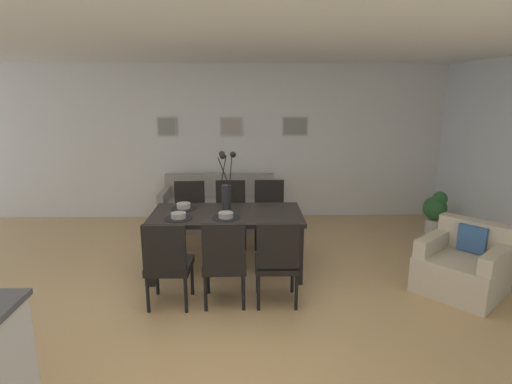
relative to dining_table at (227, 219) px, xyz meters
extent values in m
plane|color=tan|center=(0.00, -0.91, -0.66)|extent=(9.00, 9.00, 0.00)
cube|color=silver|center=(0.00, 2.34, 0.64)|extent=(9.00, 0.10, 2.60)
cube|color=white|center=(0.00, -0.51, 1.98)|extent=(9.00, 7.20, 0.08)
cube|color=black|center=(0.00, 0.00, 0.05)|extent=(1.80, 0.93, 0.05)
cube|color=black|center=(0.84, 0.40, -0.32)|extent=(0.07, 0.07, 0.69)
cube|color=black|center=(-0.84, 0.40, -0.32)|extent=(0.07, 0.07, 0.69)
cube|color=black|center=(0.84, -0.40, -0.32)|extent=(0.07, 0.07, 0.69)
cube|color=black|center=(-0.84, -0.40, -0.32)|extent=(0.07, 0.07, 0.69)
cube|color=black|center=(-0.55, -0.81, -0.24)|extent=(0.46, 0.46, 0.08)
cube|color=black|center=(-0.56, -0.99, 0.02)|extent=(0.42, 0.08, 0.48)
cylinder|color=black|center=(-0.35, -0.62, -0.47)|extent=(0.04, 0.04, 0.38)
cylinder|color=black|center=(-0.73, -0.61, -0.47)|extent=(0.04, 0.04, 0.38)
cylinder|color=black|center=(-0.37, -1.00, -0.47)|extent=(0.04, 0.04, 0.38)
cylinder|color=black|center=(-0.75, -0.99, -0.47)|extent=(0.04, 0.04, 0.38)
cube|color=black|center=(-0.56, 0.78, -0.24)|extent=(0.46, 0.46, 0.08)
cube|color=black|center=(-0.56, 0.97, 0.02)|extent=(0.42, 0.08, 0.48)
cylinder|color=black|center=(-0.74, 0.58, -0.47)|extent=(0.04, 0.04, 0.38)
cylinder|color=black|center=(-0.36, 0.60, -0.47)|extent=(0.04, 0.04, 0.38)
cylinder|color=black|center=(-0.75, 0.96, -0.47)|extent=(0.04, 0.04, 0.38)
cylinder|color=black|center=(-0.37, 0.98, -0.47)|extent=(0.04, 0.04, 0.38)
cube|color=black|center=(0.01, -0.78, -0.24)|extent=(0.45, 0.45, 0.08)
cube|color=black|center=(0.01, -0.97, 0.02)|extent=(0.42, 0.07, 0.48)
cylinder|color=black|center=(0.19, -0.59, -0.47)|extent=(0.04, 0.04, 0.38)
cylinder|color=black|center=(-0.19, -0.60, -0.47)|extent=(0.04, 0.04, 0.38)
cylinder|color=black|center=(0.20, -0.97, -0.47)|extent=(0.04, 0.04, 0.38)
cylinder|color=black|center=(-0.18, -0.98, -0.47)|extent=(0.04, 0.04, 0.38)
cube|color=black|center=(0.02, 0.82, -0.24)|extent=(0.45, 0.45, 0.08)
cube|color=black|center=(0.02, 1.01, 0.02)|extent=(0.42, 0.07, 0.48)
cylinder|color=black|center=(-0.16, 0.62, -0.47)|extent=(0.04, 0.04, 0.38)
cylinder|color=black|center=(0.22, 0.63, -0.47)|extent=(0.04, 0.04, 0.38)
cylinder|color=black|center=(-0.17, 1.00, -0.47)|extent=(0.04, 0.04, 0.38)
cylinder|color=black|center=(0.21, 1.01, -0.47)|extent=(0.04, 0.04, 0.38)
cube|color=black|center=(0.54, -0.79, -0.24)|extent=(0.44, 0.44, 0.08)
cube|color=black|center=(0.54, -0.98, 0.02)|extent=(0.42, 0.06, 0.48)
cylinder|color=black|center=(0.74, -0.60, -0.47)|extent=(0.04, 0.04, 0.38)
cylinder|color=black|center=(0.36, -0.60, -0.47)|extent=(0.04, 0.04, 0.38)
cylinder|color=black|center=(0.73, -0.98, -0.47)|extent=(0.04, 0.04, 0.38)
cylinder|color=black|center=(0.35, -0.98, -0.47)|extent=(0.04, 0.04, 0.38)
cube|color=black|center=(0.57, 0.82, -0.24)|extent=(0.45, 0.45, 0.08)
cube|color=black|center=(0.57, 1.01, 0.02)|extent=(0.42, 0.07, 0.48)
cylinder|color=black|center=(0.37, 0.63, -0.47)|extent=(0.04, 0.04, 0.38)
cylinder|color=black|center=(0.75, 0.62, -0.47)|extent=(0.04, 0.04, 0.38)
cylinder|color=black|center=(0.38, 1.01, -0.47)|extent=(0.04, 0.04, 0.38)
cylinder|color=black|center=(0.76, 1.00, -0.47)|extent=(0.04, 0.04, 0.38)
cylinder|color=#232326|center=(0.00, 0.00, 0.25)|extent=(0.11, 0.11, 0.34)
cylinder|color=black|center=(0.06, 0.02, 0.58)|extent=(0.05, 0.12, 0.37)
sphere|color=black|center=(0.09, 0.03, 0.78)|extent=(0.07, 0.07, 0.07)
cylinder|color=black|center=(-0.03, 0.05, 0.58)|extent=(0.08, 0.05, 0.38)
sphere|color=black|center=(-0.05, 0.08, 0.78)|extent=(0.07, 0.07, 0.07)
cylinder|color=black|center=(-0.02, -0.06, 0.58)|extent=(0.15, 0.06, 0.36)
sphere|color=black|center=(-0.03, -0.09, 0.78)|extent=(0.07, 0.07, 0.07)
cylinder|color=black|center=(-0.54, -0.21, 0.08)|extent=(0.32, 0.32, 0.01)
cylinder|color=#B2ADA3|center=(-0.54, -0.21, 0.11)|extent=(0.17, 0.17, 0.06)
cylinder|color=gray|center=(-0.54, -0.21, 0.13)|extent=(0.13, 0.13, 0.04)
cylinder|color=black|center=(-0.54, 0.21, 0.08)|extent=(0.32, 0.32, 0.01)
cylinder|color=#B2ADA3|center=(-0.54, 0.21, 0.11)|extent=(0.17, 0.17, 0.06)
cylinder|color=gray|center=(-0.54, 0.21, 0.13)|extent=(0.13, 0.13, 0.04)
cylinder|color=black|center=(0.00, -0.21, 0.08)|extent=(0.32, 0.32, 0.01)
cylinder|color=#B2ADA3|center=(0.00, -0.21, 0.11)|extent=(0.17, 0.17, 0.06)
cylinder|color=gray|center=(0.00, -0.21, 0.13)|extent=(0.13, 0.13, 0.04)
cube|color=gray|center=(-0.21, 1.74, -0.45)|extent=(1.82, 0.84, 0.42)
cube|color=gray|center=(-0.21, 2.08, -0.05)|extent=(1.82, 0.16, 0.38)
cube|color=gray|center=(0.65, 1.74, -0.14)|extent=(0.10, 0.84, 0.20)
cube|color=gray|center=(-1.07, 1.74, -0.14)|extent=(0.10, 0.84, 0.20)
cube|color=beige|center=(2.59, -0.63, -0.46)|extent=(1.13, 1.13, 0.40)
cube|color=beige|center=(2.83, -0.42, -0.09)|extent=(0.65, 0.70, 0.35)
cube|color=beige|center=(2.79, -0.89, -0.17)|extent=(0.60, 0.56, 0.18)
cube|color=beige|center=(2.35, -0.40, -0.17)|extent=(0.60, 0.56, 0.18)
cube|color=#386093|center=(2.75, -0.48, -0.10)|extent=(0.26, 0.28, 0.30)
cube|color=#B2ADA3|center=(-1.08, 2.28, 0.92)|extent=(0.33, 0.02, 0.32)
cube|color=gray|center=(-1.08, 2.26, 0.92)|extent=(0.28, 0.01, 0.27)
cube|color=#B2ADA3|center=(0.00, 2.28, 0.92)|extent=(0.38, 0.02, 0.31)
cube|color=#9E9389|center=(0.00, 2.26, 0.92)|extent=(0.33, 0.01, 0.26)
cube|color=#B2ADA3|center=(1.08, 2.28, 0.92)|extent=(0.43, 0.02, 0.32)
cube|color=gray|center=(1.08, 2.26, 0.92)|extent=(0.38, 0.01, 0.27)
cylinder|color=silver|center=(3.15, 1.30, -0.55)|extent=(0.24, 0.24, 0.22)
sphere|color=#2D6633|center=(3.15, 1.30, -0.26)|extent=(0.36, 0.36, 0.36)
sphere|color=#2D6633|center=(3.20, 1.27, -0.10)|extent=(0.22, 0.22, 0.22)
camera|label=1|loc=(0.23, -4.78, 1.50)|focal=29.14mm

